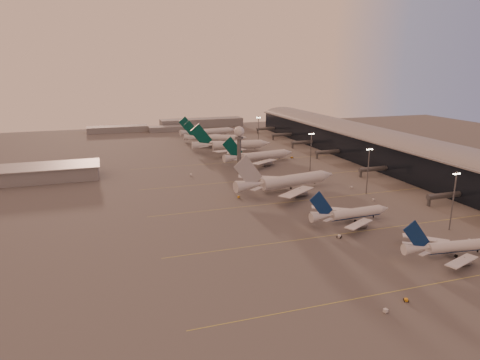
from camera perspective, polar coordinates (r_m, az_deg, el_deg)
name	(u,v)px	position (r m, az deg, el deg)	size (l,w,h in m)	color
ground	(325,248)	(165.75, 11.32, -8.85)	(700.00, 700.00, 0.00)	#4F4D4D
taxiway_markings	(323,198)	(225.34, 11.06, -2.32)	(180.00, 185.25, 0.02)	gold
terminal	(387,150)	(308.77, 19.00, 3.87)	(57.00, 362.00, 23.04)	black
hangar	(27,174)	(281.30, -26.51, 0.75)	(82.00, 27.00, 8.50)	slate
radar_tower	(239,140)	(267.82, -0.11, 5.34)	(6.40, 6.40, 31.10)	#54565B
mast_a	(453,198)	(195.21, 26.57, -2.20)	(3.60, 0.56, 25.00)	#54565B
mast_b	(368,169)	(233.94, 16.71, 1.45)	(3.60, 0.56, 25.00)	#54565B
mast_c	(311,150)	(277.33, 9.43, 3.96)	(3.60, 0.56, 25.00)	#54565B
mast_d	(258,130)	(357.59, 2.48, 6.64)	(3.60, 0.56, 25.00)	#54565B
distant_horizon	(178,125)	(467.14, -8.29, 7.29)	(165.00, 37.50, 9.00)	slate
narrowbody_near	(450,249)	(171.92, 26.26, -8.20)	(38.41, 30.51, 15.02)	silver
narrowbody_mid	(351,215)	(192.69, 14.54, -4.55)	(40.79, 32.53, 15.93)	silver
widebody_white	(287,184)	(233.65, 6.31, -0.50)	(63.62, 50.54, 22.57)	silver
greentail_a	(260,158)	(299.58, 2.62, 3.00)	(55.48, 44.46, 20.27)	silver
greentail_b	(232,147)	(336.47, -1.08, 4.45)	(63.72, 51.30, 23.14)	silver
greentail_c	(216,139)	(373.59, -3.24, 5.42)	(53.94, 42.94, 20.15)	silver
greentail_d	(209,133)	(408.33, -4.18, 6.25)	(57.07, 45.80, 20.80)	silver
gsv_truck_a	(387,308)	(130.34, 19.00, -15.88)	(6.07, 3.34, 2.32)	silver
gsv_tug_near	(406,300)	(137.70, 21.27, -14.69)	(2.89, 3.52, 0.87)	gold
gsv_catering_a	(470,237)	(189.83, 28.36, -6.71)	(4.71, 2.69, 3.65)	silver
gsv_tug_mid	(339,236)	(175.68, 13.10, -7.34)	(4.16, 4.34, 1.08)	silver
gsv_truck_b	(374,199)	(226.40, 17.43, -2.38)	(5.57, 3.41, 2.12)	silver
gsv_truck_c	(239,196)	(220.82, -0.14, -2.10)	(4.93, 5.22, 2.14)	gold
gsv_catering_b	(352,185)	(245.43, 14.68, -0.60)	(5.05, 2.51, 4.09)	silver
gsv_tug_far	(275,178)	(259.31, 4.75, 0.32)	(2.46, 3.33, 0.85)	#4F5254
gsv_truck_d	(191,174)	(266.21, -6.61, 0.85)	(3.06, 6.51, 2.53)	silver
gsv_tug_hangar	(292,157)	(316.42, 6.93, 3.00)	(3.71, 2.25, 1.05)	gold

